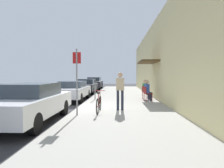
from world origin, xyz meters
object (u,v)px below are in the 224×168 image
Objects in this scene: bicycle_0 at (99,104)px; cafe_chair_0 at (147,93)px; cafe_chair_1 at (145,92)px; parked_car_2 at (86,86)px; parked_car_3 at (94,83)px; seated_patron_0 at (148,90)px; parked_car_0 at (31,102)px; parking_meter at (95,88)px; street_sign at (77,77)px; pedestrian_standing at (120,88)px; parked_car_1 at (73,90)px; seated_patron_1 at (146,89)px.

bicycle_0 reaches higher than cafe_chair_0.
cafe_chair_1 is (2.54, 4.66, 0.14)m from bicycle_0.
parked_car_2 is at bearing 127.92° from cafe_chair_0.
parked_car_3 reaches higher than seated_patron_0.
bicycle_0 is (2.30, -15.53, -0.29)m from parked_car_3.
parked_car_0 is 5.99m from parking_meter.
parked_car_3 is at bearing 95.33° from street_sign.
parking_meter reaches higher than cafe_chair_0.
bicycle_0 is at bearing -146.85° from pedestrian_standing.
parked_car_1 is 2.59× the size of pedestrian_standing.
parked_car_2 is (0.00, 11.23, -0.01)m from parked_car_0.
parked_car_0 is 1.91m from street_sign.
seated_patron_0 is at bearing -51.70° from parked_car_2.
parking_meter is 5.10m from street_sign.
bicycle_0 is at bearing 34.84° from street_sign.
parked_car_1 is at bearing 179.66° from cafe_chair_1.
parked_car_3 is 1.69× the size of street_sign.
pedestrian_standing is (3.20, 1.89, 0.39)m from parked_car_0.
parking_meter is at bearing -176.88° from cafe_chair_1.
street_sign reaches higher than bicycle_0.
parking_meter reaches higher than parked_car_2.
parked_car_2 is 7.91m from seated_patron_0.
parked_car_1 is 1.58m from parking_meter.
seated_patron_0 is at bearing 61.38° from pedestrian_standing.
seated_patron_1 is 4.44m from pedestrian_standing.
seated_patron_0 is 0.76× the size of pedestrian_standing.
cafe_chair_1 is at bearing -172.24° from seated_patron_1.
parked_car_1 is at bearing 172.33° from parking_meter.
cafe_chair_0 is at bearing -13.32° from parking_meter.
seated_patron_1 is at bearing 7.76° from cafe_chair_1.
pedestrian_standing is (1.65, -3.90, 0.23)m from parking_meter.
street_sign is (1.50, -10.48, 0.92)m from parked_car_2.
parking_meter is 4.56m from bicycle_0.
cafe_chair_0 is 0.99m from seated_patron_1.
cafe_chair_1 is (3.34, 5.22, -1.02)m from street_sign.
parking_meter is at bearing 167.08° from seated_patron_0.
cafe_chair_1 is 0.67× the size of seated_patron_1.
parked_car_0 reaches higher than cafe_chair_1.
seated_patron_0 is at bearing -86.40° from cafe_chair_1.
bicycle_0 is at bearing -76.96° from parked_car_2.
parked_car_3 is at bearing 90.00° from parked_car_1.
parking_meter reaches higher than bicycle_0.
parked_car_3 is 11.16m from parking_meter.
seated_patron_0 is at bearing -12.92° from parking_meter.
street_sign reaches higher than pedestrian_standing.
parked_car_1 reaches higher than cafe_chair_1.
parked_car_1 is 3.41× the size of seated_patron_0.
parked_car_2 is 2.57× the size of bicycle_0.
bicycle_0 is 1.33× the size of seated_patron_1.
street_sign is 1.52× the size of bicycle_0.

